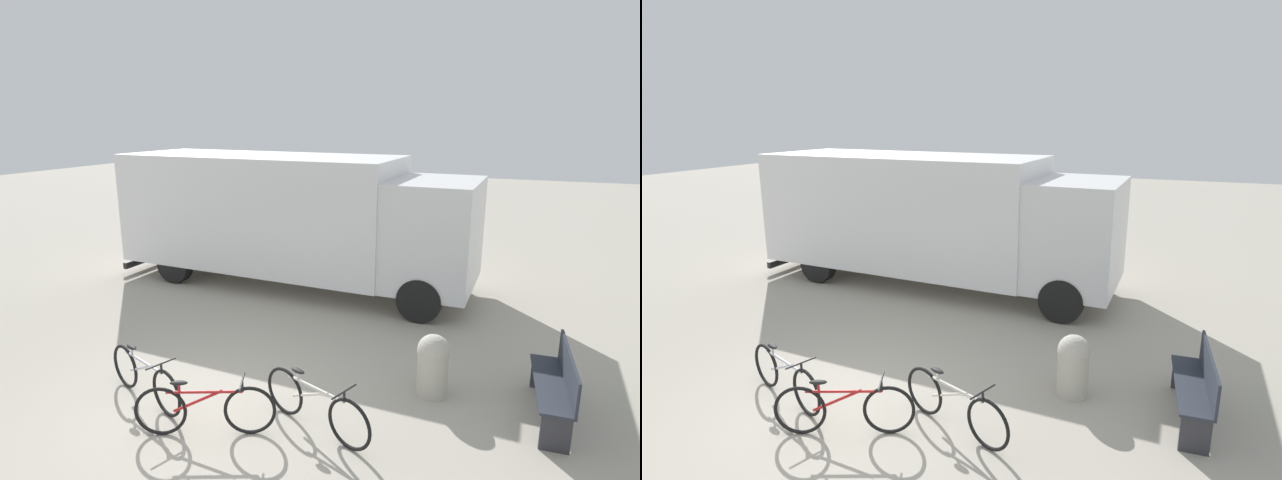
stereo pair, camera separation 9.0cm
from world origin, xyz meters
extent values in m
plane|color=#A8A091|center=(0.00, 0.00, 0.00)|extent=(60.00, 60.00, 0.00)
cube|color=white|center=(-1.88, 5.47, 1.73)|extent=(6.62, 2.81, 2.58)
cube|color=silver|center=(2.23, 5.30, 1.53)|extent=(1.82, 2.51, 2.20)
cube|color=black|center=(-5.19, 5.60, 0.24)|extent=(0.20, 2.42, 0.16)
cylinder|color=black|center=(2.28, 6.41, 0.43)|extent=(0.88, 0.32, 0.87)
cylinder|color=black|center=(2.19, 4.19, 0.43)|extent=(0.88, 0.32, 0.87)
cylinder|color=black|center=(-3.63, 6.65, 0.43)|extent=(0.88, 0.32, 0.87)
cylinder|color=black|center=(-3.72, 4.43, 0.43)|extent=(0.88, 0.32, 0.87)
cube|color=#282D38|center=(4.38, 1.61, 0.48)|extent=(0.48, 1.62, 0.04)
cube|color=#282D38|center=(4.56, 1.62, 0.70)|extent=(0.12, 1.60, 0.47)
cube|color=#2D2D33|center=(4.42, 0.86, 0.23)|extent=(0.34, 0.07, 0.46)
cube|color=#2D2D33|center=(4.34, 2.36, 0.23)|extent=(0.34, 0.07, 0.46)
torus|color=black|center=(-1.33, 0.16, 0.33)|extent=(0.63, 0.27, 0.65)
torus|color=black|center=(-0.30, -0.22, 0.33)|extent=(0.63, 0.27, 0.65)
cylinder|color=silver|center=(-0.81, -0.03, 0.58)|extent=(0.89, 0.36, 0.04)
cylinder|color=silver|center=(-0.89, 0.00, 0.46)|extent=(0.59, 0.25, 0.31)
cylinder|color=silver|center=(-1.10, 0.07, 0.64)|extent=(0.03, 0.03, 0.11)
ellipsoid|color=black|center=(-1.10, 0.07, 0.71)|extent=(0.24, 0.16, 0.05)
cylinder|color=black|center=(-0.37, -0.19, 0.65)|extent=(0.03, 0.03, 0.14)
cylinder|color=black|center=(-0.37, -0.19, 0.72)|extent=(0.17, 0.42, 0.02)
torus|color=black|center=(-0.09, -0.59, 0.33)|extent=(0.62, 0.29, 0.65)
torus|color=black|center=(0.92, -0.17, 0.33)|extent=(0.62, 0.29, 0.65)
cylinder|color=red|center=(0.41, -0.38, 0.58)|extent=(0.88, 0.39, 0.04)
cylinder|color=red|center=(0.34, -0.41, 0.46)|extent=(0.58, 0.27, 0.31)
cylinder|color=red|center=(0.13, -0.50, 0.64)|extent=(0.03, 0.03, 0.11)
ellipsoid|color=black|center=(0.13, -0.50, 0.71)|extent=(0.24, 0.17, 0.05)
cylinder|color=black|center=(0.84, -0.20, 0.65)|extent=(0.03, 0.03, 0.14)
cylinder|color=black|center=(0.84, -0.20, 0.72)|extent=(0.19, 0.42, 0.02)
torus|color=black|center=(1.12, 0.40, 0.33)|extent=(0.62, 0.27, 0.65)
torus|color=black|center=(2.15, 0.01, 0.33)|extent=(0.62, 0.27, 0.65)
cylinder|color=silver|center=(1.64, 0.21, 0.58)|extent=(0.89, 0.37, 0.04)
cylinder|color=silver|center=(1.56, 0.24, 0.46)|extent=(0.59, 0.25, 0.31)
cylinder|color=silver|center=(1.35, 0.32, 0.64)|extent=(0.03, 0.03, 0.11)
ellipsoid|color=black|center=(1.35, 0.32, 0.71)|extent=(0.24, 0.16, 0.05)
cylinder|color=black|center=(2.07, 0.04, 0.65)|extent=(0.03, 0.03, 0.14)
cylinder|color=black|center=(2.07, 0.04, 0.72)|extent=(0.18, 0.42, 0.02)
cylinder|color=#B2AD9E|center=(2.86, 1.61, 0.34)|extent=(0.44, 0.44, 0.67)
sphere|color=#B2AD9E|center=(2.86, 1.61, 0.67)|extent=(0.46, 0.46, 0.46)
camera|label=1|loc=(3.75, -4.94, 3.83)|focal=28.00mm
camera|label=2|loc=(3.83, -4.91, 3.83)|focal=28.00mm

